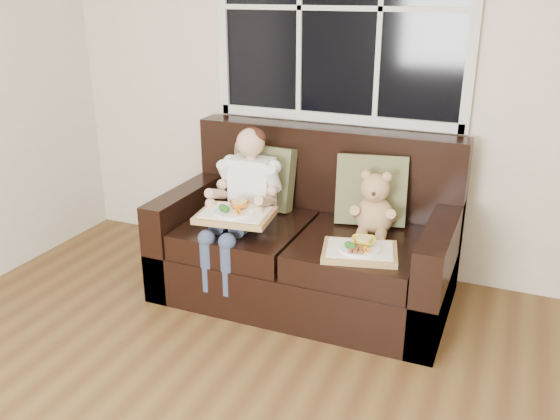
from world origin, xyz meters
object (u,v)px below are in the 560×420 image
at_px(tray_left, 235,213).
at_px(tray_right, 360,250).
at_px(loveseat, 309,244).
at_px(child, 245,191).
at_px(teddy_bear, 374,208).

relative_size(tray_left, tray_right, 1.00).
distance_m(loveseat, tray_right, 0.54).
distance_m(child, teddy_bear, 0.76).
bearing_deg(child, tray_right, -14.61).
xyz_separation_m(loveseat, tray_right, (0.40, -0.32, 0.17)).
bearing_deg(tray_left, child, 93.29).
bearing_deg(child, teddy_bear, 8.74).
relative_size(teddy_bear, tray_left, 0.86).
xyz_separation_m(child, tray_right, (0.76, -0.20, -0.16)).
relative_size(loveseat, teddy_bear, 4.41).
height_order(child, tray_right, child).
relative_size(teddy_bear, tray_right, 0.86).
distance_m(tray_left, tray_right, 0.73).
height_order(loveseat, tray_right, loveseat).
bearing_deg(teddy_bear, tray_right, -95.19).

